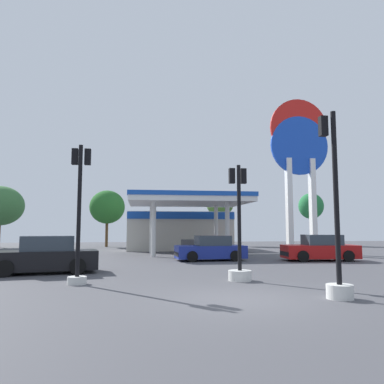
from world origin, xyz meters
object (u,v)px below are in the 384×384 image
Objects in this scene: car_1 at (211,249)px; tree_0 at (0,206)px; car_0 at (44,256)px; tree_1 at (107,207)px; station_pole_sign at (300,154)px; tree_3 at (311,206)px; tree_2 at (220,205)px; traffic_signal_0 at (337,245)px; car_2 at (320,249)px; traffic_signal_1 at (239,247)px; traffic_signal_2 at (79,224)px.

car_1 is 26.01m from tree_0.
tree_1 is at bearing 88.67° from car_0.
tree_1 is at bearing 139.52° from station_pole_sign.
tree_0 reaches higher than tree_3.
car_1 is 24.81m from tree_3.
traffic_signal_0 is at bearing -96.65° from tree_2.
traffic_signal_1 is (-6.99, -7.68, 0.51)m from car_2.
tree_0 is at bearing 153.65° from station_pole_sign.
tree_1 reaches higher than traffic_signal_1.
traffic_signal_0 is (-5.31, -11.51, 0.75)m from car_2.
car_1 is 0.82× the size of traffic_signal_0.
car_2 is at bearing -104.99° from station_pole_sign.
traffic_signal_0 is (9.31, -7.15, 0.73)m from car_0.
tree_0 is at bearing 114.14° from traffic_signal_2.
station_pole_sign is 2.57× the size of car_0.
traffic_signal_2 is at bearing -136.04° from station_pole_sign.
car_0 is 28.54m from tree_2.
station_pole_sign reaches higher than car_0.
station_pole_sign is 16.12m from tree_3.
car_2 is at bearing 65.25° from traffic_signal_0.
tree_3 is (21.82, 27.72, 2.46)m from traffic_signal_2.
tree_1 reaches higher than tree_2.
traffic_signal_1 is 0.68× the size of tree_0.
car_0 is 9.80m from car_1.
car_0 is (-16.23, -10.41, -6.95)m from station_pole_sign.
traffic_signal_2 is at bearing 153.11° from traffic_signal_0.
tree_2 is (11.15, 28.47, 2.56)m from traffic_signal_2.
tree_1 is at bearing 125.91° from car_2.
station_pole_sign reaches higher than car_2.
car_2 is 0.75× the size of tree_2.
car_2 is (6.40, -0.99, 0.03)m from car_1.
traffic_signal_1 is at bearing -120.24° from tree_3.
traffic_signal_1 is 0.70× the size of tree_3.
car_2 is 24.24m from tree_1.
tree_0 reaches higher than tree_1.
tree_3 is at bearing 45.70° from car_0.
traffic_signal_0 is at bearing -37.50° from car_0.
traffic_signal_0 reaches higher than car_2.
traffic_signal_0 is at bearing -26.89° from traffic_signal_2.
traffic_signal_1 is at bearing 113.78° from traffic_signal_0.
car_2 is at bearing 16.63° from car_0.
tree_1 is (-14.07, 19.43, 3.50)m from car_2.
station_pole_sign is 2.85× the size of car_1.
traffic_signal_2 reaches higher than car_1.
car_1 is 0.70× the size of tree_3.
car_1 is at bearing -129.30° from tree_3.
car_1 is 20.68m from tree_2.
car_2 is 0.74× the size of tree_1.
car_1 is at bearing 86.11° from traffic_signal_1.
traffic_signal_0 reaches higher than car_0.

